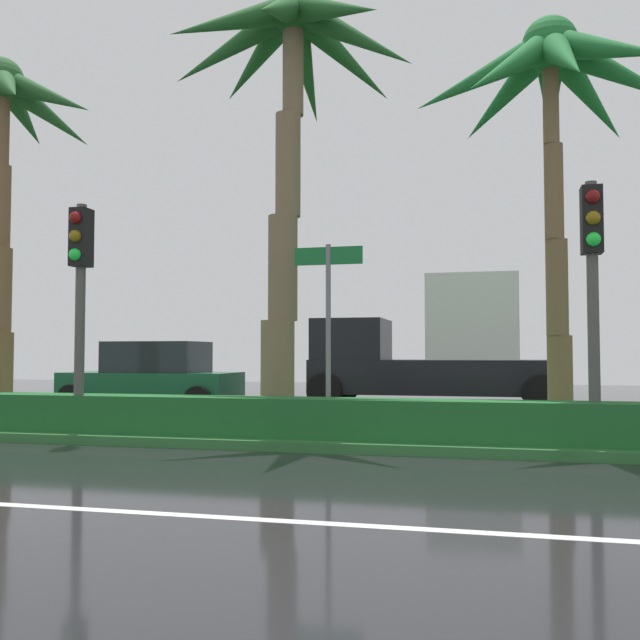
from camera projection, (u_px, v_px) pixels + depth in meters
The scene contains 12 objects.
ground_plane at pixel (414, 435), 12.71m from camera, with size 90.00×42.00×0.10m, color black.
near_lane_divider_stripe at pixel (323, 523), 5.92m from camera, with size 81.00×0.14×0.01m, color white.
median_strip at pixel (407, 435), 11.74m from camera, with size 85.50×4.00×0.15m, color #2D6B33.
median_hedge at pixel (396, 420), 10.40m from camera, with size 76.50×0.70×0.60m.
palm_tree_mid_left at pixel (1, 138), 14.36m from camera, with size 3.95×4.05×7.34m.
palm_tree_centre_left at pixel (290, 79), 12.67m from camera, with size 4.87×4.84×7.96m.
palm_tree_centre at pixel (552, 92), 11.61m from camera, with size 4.49×4.47×6.84m.
traffic_signal_median_left at pixel (80, 275), 11.50m from camera, with size 0.28×0.43×3.73m.
traffic_signal_median_right at pixel (592, 263), 9.93m from camera, with size 0.28×0.43×3.72m.
street_name_sign at pixel (328, 312), 11.08m from camera, with size 1.10×0.08×3.00m.
car_in_traffic_leading at pixel (153, 378), 17.52m from camera, with size 4.30×2.02×1.72m.
box_truck_lead at pixel (436, 349), 18.82m from camera, with size 6.40×2.64×3.46m.
Camera 1 is at (1.41, -3.83, 1.43)m, focal length 39.58 mm.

